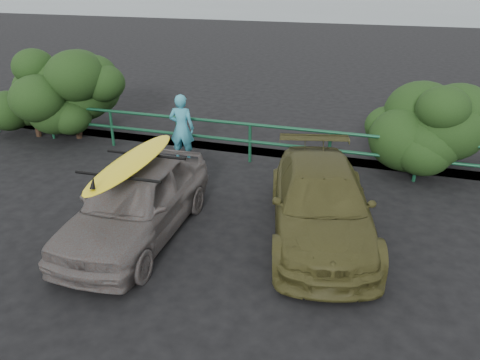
% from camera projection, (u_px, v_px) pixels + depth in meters
% --- Properties ---
extents(ground, '(80.00, 80.00, 0.00)m').
position_uv_depth(ground, '(110.00, 259.00, 7.99)').
color(ground, black).
extents(ocean, '(200.00, 200.00, 0.00)m').
position_uv_depth(ocean, '(365.00, 8.00, 60.08)').
color(ocean, slate).
rests_on(ocean, ground).
extents(guardrail, '(14.00, 0.08, 1.04)m').
position_uv_depth(guardrail, '(213.00, 139.00, 12.11)').
color(guardrail, '#13452C').
rests_on(guardrail, ground).
extents(shrub_left, '(3.20, 2.40, 2.38)m').
position_uv_depth(shrub_left, '(62.00, 96.00, 13.52)').
color(shrub_left, '#1E3A15').
rests_on(shrub_left, ground).
extents(shrub_right, '(3.20, 2.40, 2.15)m').
position_uv_depth(shrub_right, '(420.00, 131.00, 10.93)').
color(shrub_right, '#1E3A15').
rests_on(shrub_right, ground).
extents(sedan, '(1.77, 4.09, 1.37)m').
position_uv_depth(sedan, '(136.00, 202.00, 8.46)').
color(sedan, '#605855').
rests_on(sedan, ground).
extents(olive_vehicle, '(2.77, 4.68, 1.27)m').
position_uv_depth(olive_vehicle, '(321.00, 203.00, 8.54)').
color(olive_vehicle, '#48451F').
rests_on(olive_vehicle, ground).
extents(man, '(0.68, 0.49, 1.74)m').
position_uv_depth(man, '(182.00, 128.00, 11.78)').
color(man, teal).
rests_on(man, ground).
extents(roof_rack, '(1.61, 1.15, 0.05)m').
position_uv_depth(roof_rack, '(133.00, 165.00, 8.17)').
color(roof_rack, black).
rests_on(roof_rack, sedan).
extents(surfboard, '(0.72, 2.99, 0.09)m').
position_uv_depth(surfboard, '(132.00, 161.00, 8.14)').
color(surfboard, yellow).
rests_on(surfboard, roof_rack).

